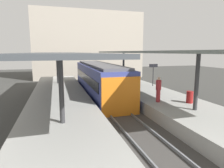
% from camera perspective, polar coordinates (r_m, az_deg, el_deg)
% --- Properties ---
extents(ground_plane, '(80.00, 80.00, 0.00)m').
position_cam_1_polar(ground_plane, '(15.36, -0.42, -7.19)').
color(ground_plane, '#383835').
extents(platform_left, '(4.40, 28.00, 1.00)m').
position_cam_1_polar(platform_left, '(14.68, -14.93, -6.26)').
color(platform_left, '#9E9E99').
rests_on(platform_left, ground_plane).
extents(platform_right, '(4.40, 28.00, 1.00)m').
position_cam_1_polar(platform_right, '(16.63, 12.31, -4.33)').
color(platform_right, '#9E9E99').
rests_on(platform_right, ground_plane).
extents(track_ballast, '(3.20, 28.00, 0.20)m').
position_cam_1_polar(track_ballast, '(15.33, -0.42, -6.83)').
color(track_ballast, '#423F3D').
rests_on(track_ballast, ground_plane).
extents(rail_near_side, '(0.08, 28.00, 0.14)m').
position_cam_1_polar(rail_near_side, '(15.11, -3.07, -6.42)').
color(rail_near_side, slate).
rests_on(rail_near_side, track_ballast).
extents(rail_far_side, '(0.08, 28.00, 0.14)m').
position_cam_1_polar(rail_far_side, '(15.49, 2.16, -6.02)').
color(rail_far_side, slate).
rests_on(rail_far_side, track_ballast).
extents(commuter_train, '(2.78, 13.13, 3.10)m').
position_cam_1_polar(commuter_train, '(18.79, -3.76, 1.24)').
color(commuter_train, '#38428C').
rests_on(commuter_train, track_ballast).
extents(canopy_left, '(4.18, 21.00, 3.33)m').
position_cam_1_polar(canopy_left, '(15.56, -15.64, 8.40)').
color(canopy_left, '#333335').
rests_on(canopy_left, platform_left).
extents(canopy_right, '(4.18, 21.00, 3.46)m').
position_cam_1_polar(canopy_right, '(17.41, 10.53, 9.08)').
color(canopy_right, '#333335').
rests_on(canopy_right, platform_right).
extents(platform_bench, '(1.40, 0.41, 0.86)m').
position_cam_1_polar(platform_bench, '(19.54, 3.88, 0.78)').
color(platform_bench, black).
rests_on(platform_bench, platform_right).
extents(platform_sign, '(0.90, 0.08, 2.21)m').
position_cam_1_polar(platform_sign, '(19.79, 12.04, 4.08)').
color(platform_sign, '#262628').
rests_on(platform_sign, platform_right).
extents(litter_bin, '(0.44, 0.44, 0.80)m').
position_cam_1_polar(litter_bin, '(14.01, 21.87, -3.58)').
color(litter_bin, maroon).
rests_on(litter_bin, platform_right).
extents(passenger_near_bench, '(0.36, 0.36, 1.73)m').
position_cam_1_polar(passenger_near_bench, '(13.52, 13.48, -1.45)').
color(passenger_near_bench, maroon).
rests_on(passenger_near_bench, platform_right).
extents(station_building_backdrop, '(18.00, 6.00, 11.00)m').
position_cam_1_polar(station_building_backdrop, '(34.64, -7.01, 11.16)').
color(station_building_backdrop, '#A89E8E').
rests_on(station_building_backdrop, ground_plane).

